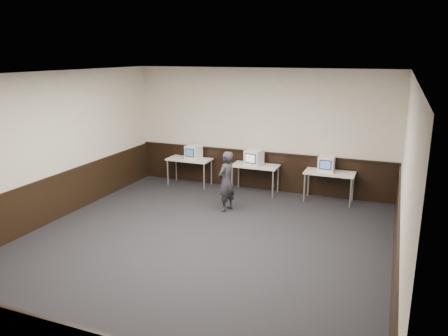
% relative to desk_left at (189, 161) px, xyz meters
% --- Properties ---
extents(floor, '(8.00, 8.00, 0.00)m').
position_rel_desk_left_xyz_m(floor, '(1.90, -3.60, -0.68)').
color(floor, black).
rests_on(floor, ground).
extents(ceiling, '(8.00, 8.00, 0.00)m').
position_rel_desk_left_xyz_m(ceiling, '(1.90, -3.60, 2.52)').
color(ceiling, white).
rests_on(ceiling, back_wall).
extents(back_wall, '(7.00, 0.00, 7.00)m').
position_rel_desk_left_xyz_m(back_wall, '(1.90, 0.40, 0.92)').
color(back_wall, silver).
rests_on(back_wall, ground).
extents(front_wall, '(7.00, 0.00, 7.00)m').
position_rel_desk_left_xyz_m(front_wall, '(1.90, -7.60, 0.92)').
color(front_wall, silver).
rests_on(front_wall, ground).
extents(left_wall, '(0.00, 8.00, 8.00)m').
position_rel_desk_left_xyz_m(left_wall, '(-1.60, -3.60, 0.92)').
color(left_wall, silver).
rests_on(left_wall, ground).
extents(right_wall, '(0.00, 8.00, 8.00)m').
position_rel_desk_left_xyz_m(right_wall, '(5.40, -3.60, 0.92)').
color(right_wall, silver).
rests_on(right_wall, ground).
extents(wainscot_back, '(6.98, 0.04, 1.00)m').
position_rel_desk_left_xyz_m(wainscot_back, '(1.90, 0.38, -0.18)').
color(wainscot_back, black).
rests_on(wainscot_back, back_wall).
extents(wainscot_left, '(0.04, 7.98, 1.00)m').
position_rel_desk_left_xyz_m(wainscot_left, '(-1.58, -3.60, -0.18)').
color(wainscot_left, black).
rests_on(wainscot_left, left_wall).
extents(wainscot_right, '(0.04, 7.98, 1.00)m').
position_rel_desk_left_xyz_m(wainscot_right, '(5.38, -3.60, -0.18)').
color(wainscot_right, black).
rests_on(wainscot_right, right_wall).
extents(wainscot_rail, '(6.98, 0.06, 0.04)m').
position_rel_desk_left_xyz_m(wainscot_rail, '(1.90, 0.36, 0.34)').
color(wainscot_rail, black).
rests_on(wainscot_rail, wainscot_back).
extents(desk_left, '(1.20, 0.60, 0.75)m').
position_rel_desk_left_xyz_m(desk_left, '(0.00, 0.00, 0.00)').
color(desk_left, silver).
rests_on(desk_left, ground).
extents(desk_center, '(1.20, 0.60, 0.75)m').
position_rel_desk_left_xyz_m(desk_center, '(1.90, 0.00, 0.00)').
color(desk_center, silver).
rests_on(desk_center, ground).
extents(desk_right, '(1.20, 0.60, 0.75)m').
position_rel_desk_left_xyz_m(desk_right, '(3.80, 0.00, 0.00)').
color(desk_right, silver).
rests_on(desk_right, ground).
extents(emac_left, '(0.42, 0.44, 0.37)m').
position_rel_desk_left_xyz_m(emac_left, '(0.12, 0.03, 0.26)').
color(emac_left, white).
rests_on(emac_left, desk_left).
extents(emac_center, '(0.46, 0.48, 0.40)m').
position_rel_desk_left_xyz_m(emac_center, '(1.87, -0.04, 0.27)').
color(emac_center, white).
rests_on(emac_center, desk_center).
extents(emac_right, '(0.39, 0.42, 0.38)m').
position_rel_desk_left_xyz_m(emac_right, '(3.70, 0.04, 0.26)').
color(emac_right, white).
rests_on(emac_right, desk_right).
extents(person, '(0.45, 0.58, 1.41)m').
position_rel_desk_left_xyz_m(person, '(1.69, -1.52, 0.02)').
color(person, '#27272C').
rests_on(person, ground).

